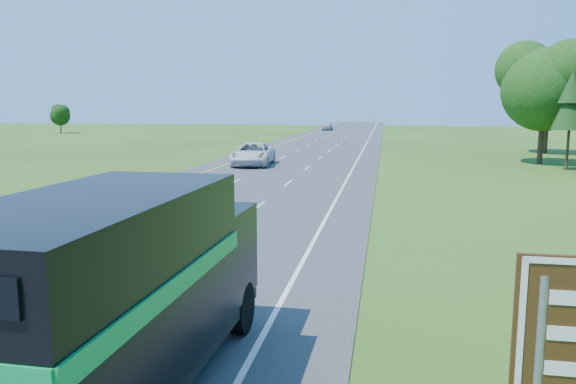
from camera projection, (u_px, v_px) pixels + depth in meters
name	position (u px, v px, depth m)	size (l,w,h in m)	color
road	(291.00, 164.00, 48.82)	(15.00, 260.00, 0.04)	#38383A
lane_markings	(291.00, 164.00, 48.82)	(11.15, 260.00, 0.01)	yellow
horse_truck	(119.00, 293.00, 9.19)	(2.81, 8.41, 3.70)	black
white_suv	(253.00, 154.00, 47.70)	(3.16, 6.86, 1.91)	silver
far_car	(327.00, 126.00, 115.97)	(1.91, 4.76, 1.62)	#AFB0B6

